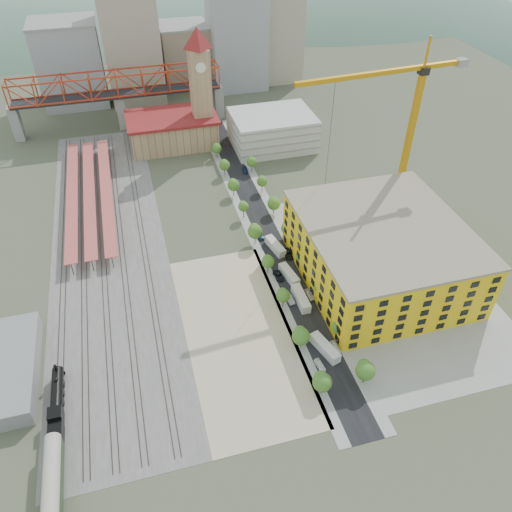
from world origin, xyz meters
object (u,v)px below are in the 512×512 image
object	(u,v)px
clock_tower	(200,78)
site_trailer_b	(301,298)
coach	(53,483)
site_trailer_a	(325,348)
locomotive	(57,405)
tower_crane	(404,115)
site_trailer_c	(289,275)
site_trailer_d	(275,246)
construction_building	(381,252)
car_0	(320,365)

from	to	relation	value
clock_tower	site_trailer_b	world-z (taller)	clock_tower
coach	site_trailer_a	distance (m)	68.83
clock_tower	locomotive	size ratio (longest dim) A/B	2.22
tower_crane	site_trailer_c	world-z (taller)	tower_crane
tower_crane	site_trailer_b	size ratio (longest dim) A/B	5.95
tower_crane	site_trailer_d	bearing A→B (deg)	-167.87
clock_tower	construction_building	world-z (taller)	clock_tower
construction_building	site_trailer_b	distance (m)	27.61
construction_building	tower_crane	distance (m)	44.08
site_trailer_b	clock_tower	bearing A→B (deg)	94.15
tower_crane	car_0	distance (m)	82.34
clock_tower	coach	size ratio (longest dim) A/B	2.66
coach	site_trailer_b	xyz separation A→B (m)	(66.00, 38.17, -1.89)
construction_building	tower_crane	xyz separation A→B (m)	(17.63, 29.56, 27.53)
site_trailer_a	site_trailer_c	xyz separation A→B (m)	(0.00, 29.42, -0.08)
clock_tower	site_trailer_a	size ratio (longest dim) A/B	5.22
locomotive	site_trailer_b	distance (m)	68.60
site_trailer_d	site_trailer_c	bearing A→B (deg)	-101.85
car_0	tower_crane	bearing A→B (deg)	43.99
site_trailer_d	site_trailer_b	bearing A→B (deg)	-101.85
tower_crane	car_0	xyz separation A→B (m)	(-46.63, -57.39, -36.22)
locomotive	site_trailer_c	distance (m)	72.25
construction_building	coach	bearing A→B (deg)	-155.03
site_trailer_b	site_trailer_d	xyz separation A→B (m)	(0.00, 24.85, -0.04)
clock_tower	site_trailer_c	xyz separation A→B (m)	(8.00, -93.98, -27.41)
car_0	coach	bearing A→B (deg)	-173.51
construction_building	site_trailer_a	world-z (taller)	construction_building
construction_building	site_trailer_a	distance (m)	35.90
clock_tower	site_trailer_a	xyz separation A→B (m)	(8.00, -123.40, -27.33)
coach	site_trailer_a	world-z (taller)	coach
tower_crane	site_trailer_a	xyz separation A→B (m)	(-43.63, -52.97, -35.58)
coach	site_trailer_d	size ratio (longest dim) A/B	2.00
tower_crane	car_0	size ratio (longest dim) A/B	14.18
site_trailer_b	site_trailer_c	distance (m)	10.68
locomotive	tower_crane	bearing A→B (deg)	25.77
clock_tower	construction_building	xyz separation A→B (m)	(34.00, -99.99, -19.29)
site_trailer_b	construction_building	bearing A→B (deg)	9.95
tower_crane	site_trailer_d	world-z (taller)	tower_crane
car_0	site_trailer_d	bearing A→B (deg)	79.51
coach	site_trailer_c	size ratio (longest dim) A/B	2.09
clock_tower	locomotive	world-z (taller)	clock_tower
locomotive	car_0	bearing A→B (deg)	-4.05
site_trailer_b	site_trailer_d	size ratio (longest dim) A/B	1.03
site_trailer_a	car_0	distance (m)	5.38
construction_building	car_0	xyz separation A→B (m)	(-29.00, -27.83, -8.69)
site_trailer_a	construction_building	bearing A→B (deg)	25.02
locomotive	car_0	world-z (taller)	locomotive
clock_tower	construction_building	bearing A→B (deg)	-71.22
coach	clock_tower	bearing A→B (deg)	67.90
coach	site_trailer_d	distance (m)	91.28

